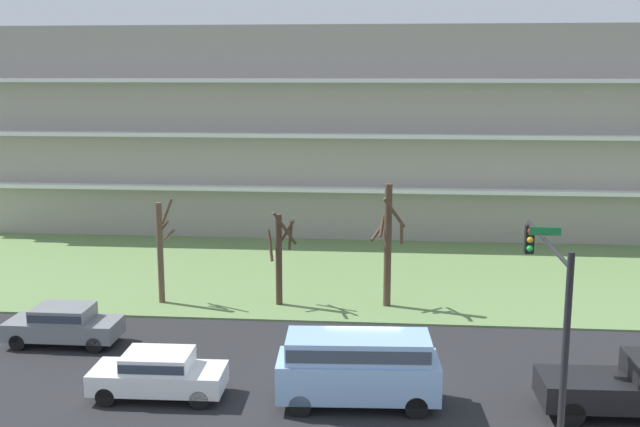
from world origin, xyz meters
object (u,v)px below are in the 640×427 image
(tree_left, at_px, (280,254))
(tree_center, at_px, (388,243))
(pickup_black_near_left, at_px, (635,385))
(tree_far_left, at_px, (161,250))
(van_blue_center_left, at_px, (358,364))
(sedan_gray_near_right, at_px, (64,323))
(traffic_signal_mast, at_px, (550,305))
(sedan_white_center_right, at_px, (158,372))

(tree_left, bearing_deg, tree_center, 2.69)
(pickup_black_near_left, bearing_deg, tree_far_left, 149.62)
(tree_center, bearing_deg, van_blue_center_left, -95.15)
(tree_far_left, bearing_deg, tree_left, 1.39)
(pickup_black_near_left, height_order, van_blue_center_left, van_blue_center_left)
(tree_center, xyz_separation_m, sedan_gray_near_right, (-12.76, -5.94, -2.16))
(tree_far_left, bearing_deg, traffic_signal_mast, -40.55)
(tree_left, height_order, traffic_signal_mast, traffic_signal_mast)
(tree_center, relative_size, van_blue_center_left, 1.08)
(tree_left, relative_size, traffic_signal_mast, 0.72)
(tree_far_left, height_order, tree_center, tree_center)
(tree_left, height_order, tree_center, tree_center)
(tree_far_left, height_order, tree_left, tree_far_left)
(tree_center, bearing_deg, sedan_gray_near_right, -155.05)
(tree_left, xyz_separation_m, tree_center, (4.92, 0.23, 0.58))
(tree_far_left, bearing_deg, sedan_gray_near_right, -112.76)
(tree_left, bearing_deg, sedan_white_center_right, -104.48)
(tree_far_left, relative_size, sedan_gray_near_right, 1.14)
(tree_left, bearing_deg, pickup_black_near_left, -38.85)
(sedan_white_center_right, bearing_deg, traffic_signal_mast, -13.59)
(van_blue_center_left, xyz_separation_m, sedan_gray_near_right, (-11.82, 4.50, -0.52))
(tree_far_left, height_order, pickup_black_near_left, tree_far_left)
(pickup_black_near_left, xyz_separation_m, sedan_white_center_right, (-15.30, -0.01, -0.14))
(pickup_black_near_left, xyz_separation_m, van_blue_center_left, (-8.69, -0.01, 0.38))
(pickup_black_near_left, height_order, sedan_white_center_right, pickup_black_near_left)
(tree_left, xyz_separation_m, sedan_gray_near_right, (-7.85, -5.71, -1.58))
(pickup_black_near_left, height_order, traffic_signal_mast, traffic_signal_mast)
(sedan_white_center_right, bearing_deg, tree_center, 52.89)
(pickup_black_near_left, bearing_deg, sedan_gray_near_right, 166.25)
(tree_left, bearing_deg, traffic_signal_mast, -53.96)
(tree_center, xyz_separation_m, traffic_signal_mast, (4.42, -13.06, 1.35))
(sedan_gray_near_right, relative_size, traffic_signal_mast, 0.69)
(sedan_gray_near_right, bearing_deg, traffic_signal_mast, 157.45)
(tree_left, distance_m, pickup_black_near_left, 16.32)
(pickup_black_near_left, distance_m, van_blue_center_left, 8.69)
(tree_far_left, distance_m, pickup_black_near_left, 20.83)
(sedan_gray_near_right, height_order, traffic_signal_mast, traffic_signal_mast)
(pickup_black_near_left, bearing_deg, tree_left, 139.76)
(tree_left, relative_size, pickup_black_near_left, 0.84)
(van_blue_center_left, bearing_deg, sedan_white_center_right, 177.00)
(van_blue_center_left, bearing_deg, tree_center, 81.85)
(tree_far_left, xyz_separation_m, van_blue_center_left, (9.48, -10.07, -1.19))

